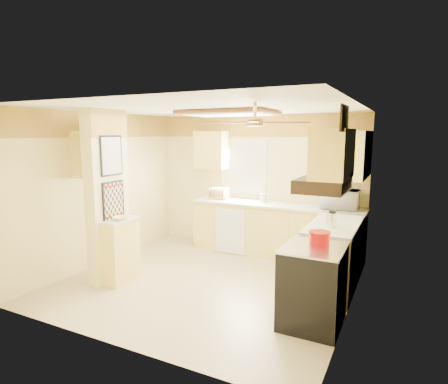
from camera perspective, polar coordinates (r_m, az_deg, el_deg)
The scene contains 34 objects.
floor at distance 5.68m, azimuth -2.52°, elevation -13.45°, with size 4.00×4.00×0.00m, color #C3AF87.
ceiling at distance 5.27m, azimuth -2.71°, elevation 12.59°, with size 4.00×4.00×0.00m, color white.
wall_back at distance 7.04m, azimuth 4.92°, elevation 1.44°, with size 4.00×4.00×0.00m, color #F3DF94.
wall_front at distance 3.82m, azimuth -16.64°, elevation -5.25°, with size 4.00×4.00×0.00m, color #F3DF94.
wall_left at distance 6.53m, azimuth -18.14°, elevation 0.45°, with size 3.80×3.80×0.00m, color #F3DF94.
wall_right at distance 4.71m, azimuth 19.18°, elevation -2.73°, with size 3.80×3.80×0.00m, color #F3DF94.
wallpaper_border at distance 6.96m, azimuth 4.98°, elevation 10.02°, with size 4.00×0.02×0.40m, color #FFCB4B.
partition_column at distance 5.70m, azimuth -17.34°, elevation -0.70°, with size 0.20×0.70×2.50m, color #F3DF94.
partition_ledge at distance 5.73m, azimuth -15.36°, elevation -8.78°, with size 0.25×0.55×0.90m, color #FFE978.
ledge_top at distance 5.61m, azimuth -15.55°, elevation -4.20°, with size 0.28×0.58×0.04m, color silver.
lower_cabinets_back at distance 6.74m, azimuth 7.86°, elevation -5.87°, with size 3.00×0.60×0.90m, color #FFE978.
lower_cabinets_right at distance 5.53m, azimuth 16.45°, elevation -9.48°, with size 0.60×1.40×0.90m, color #FFE978.
countertop_back at distance 6.63m, azimuth 7.92°, elevation -1.96°, with size 3.04×0.64×0.04m, color silver.
countertop_right at distance 5.41m, azimuth 16.57°, elevation -4.73°, with size 0.64×1.44×0.04m, color silver.
dishwasher_panel at distance 6.74m, azimuth 0.91°, elevation -5.97°, with size 0.58×0.02×0.80m, color white.
window at distance 7.09m, azimuth 3.03°, elevation 3.95°, with size 0.92×0.02×1.02m.
upper_cab_back_left at distance 7.18m, azimuth -1.89°, elevation 6.42°, with size 0.60×0.35×0.70m, color #FFE978.
upper_cab_back_right at distance 6.40m, azimuth 17.47°, elevation 5.72°, with size 0.90×0.35×0.70m, color #FFE978.
upper_cab_right at distance 5.90m, azimuth 19.38°, elevation 5.39°, with size 0.35×1.00×0.70m, color #FFE978.
upper_cab_left_wall at distance 6.18m, azimuth -18.87°, elevation 5.55°, with size 0.35×0.75×0.70m, color #FFE978.
upper_cab_over_stove at distance 4.11m, azimuth 16.25°, elevation 5.62°, with size 0.35×0.76×0.52m, color #FFE978.
stove at distance 4.47m, azimuth 13.38°, elevation -13.68°, with size 0.68×0.77×0.92m.
range_hood at distance 4.16m, azimuth 14.90°, elevation 1.14°, with size 0.50×0.76×0.14m, color black.
poster_menu at distance 5.55m, azimuth -16.79°, elevation 5.32°, with size 0.02×0.42×0.57m.
poster_nashville at distance 5.63m, azimuth -16.49°, elevation -1.29°, with size 0.02×0.42×0.57m.
ceiling_light_panel at distance 5.66m, azimuth 0.71°, elevation 11.89°, with size 1.35×0.95×0.06m.
ceiling_fan at distance 4.19m, azimuth 4.73°, elevation 10.59°, with size 1.15×1.15×0.26m.
vent_grate at distance 3.74m, azimuth 17.87°, elevation 10.62°, with size 0.02×0.40×0.25m, color black.
microwave at distance 6.39m, azimuth 17.30°, elevation -1.06°, with size 0.58×0.39×0.32m, color white.
bowl at distance 5.54m, azimuth -15.51°, elevation -3.87°, with size 0.21×0.21×0.05m, color white.
dutch_oven at distance 4.36m, azimuth 14.34°, elevation -6.85°, with size 0.24×0.24×0.16m.
kettle at distance 5.13m, azimuth 16.15°, elevation -4.03°, with size 0.15×0.15×0.22m.
dish_rack at distance 7.08m, azimuth -0.81°, elevation -0.41°, with size 0.38×0.30×0.20m.
utensil_crock at distance 6.79m, azimuth 6.05°, elevation -0.83°, with size 0.12×0.12×0.23m.
Camera 1 is at (2.56, -4.59, 2.16)m, focal length 30.00 mm.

